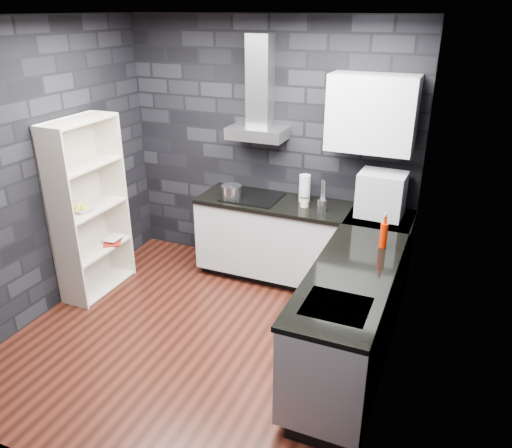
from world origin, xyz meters
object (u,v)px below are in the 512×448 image
Objects in this scene: utensil_crock at (322,206)px; glass_vase at (305,188)px; fruit_bowl at (82,209)px; pot at (232,192)px; appliance_garage at (381,195)px; bookshelf at (89,209)px; storage_jar at (304,202)px; red_bottle at (384,235)px.

glass_vase is at bearing 141.96° from utensil_crock.
pot is at bearing 37.84° from fruit_bowl.
fruit_bowl is at bearing -156.14° from utensil_crock.
appliance_garage reaches higher than utensil_crock.
glass_vase is at bearing 9.34° from bookshelf.
storage_jar reaches higher than fruit_bowl.
bookshelf reaches higher than utensil_crock.
pot is 1.44m from bookshelf.
appliance_garage is at bearing 2.39° from storage_jar.
pot is 2.04× the size of storage_jar.
glass_vase is 2.87× the size of storage_jar.
glass_vase is 2.45× the size of utensil_crock.
red_bottle is (0.69, -0.58, 0.05)m from utensil_crock.
bookshelf is (-2.15, -0.85, -0.06)m from utensil_crock.
appliance_garage is 0.68m from red_bottle.
bookshelf is 0.11m from fruit_bowl.
pot is 1.74× the size of utensil_crock.
glass_vase is 0.80m from appliance_garage.
appliance_garage is 2.87m from bookshelf.
utensil_crock is at bearing 1.96° from pot.
utensil_crock is at bearing -169.67° from appliance_garage.
storage_jar is at bearing 144.81° from red_bottle.
storage_jar is 2.20m from fruit_bowl.
glass_vase is at bearing 107.99° from storage_jar.
utensil_crock is at bearing 140.06° from red_bottle.
red_bottle reaches higher than fruit_bowl.
storage_jar is 0.46× the size of red_bottle.
utensil_crock is at bearing -13.64° from storage_jar.
utensil_crock is at bearing 23.86° from fruit_bowl.
glass_vase is 0.16× the size of bookshelf.
appliance_garage reaches higher than red_bottle.
bookshelf is at bearing -155.33° from storage_jar.
glass_vase reaches higher than red_bottle.
utensil_crock is (0.24, -0.19, -0.08)m from glass_vase.
appliance_garage is 2.90m from fruit_bowl.
glass_vase is 0.18m from storage_jar.
red_bottle is 0.98× the size of fruit_bowl.
appliance_garage is 1.98× the size of red_bottle.
glass_vase reaches higher than storage_jar.
pot is at bearing 161.81° from red_bottle.
red_bottle is (0.15, -0.66, -0.12)m from appliance_garage.
appliance_garage is at bearing 8.24° from utensil_crock.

